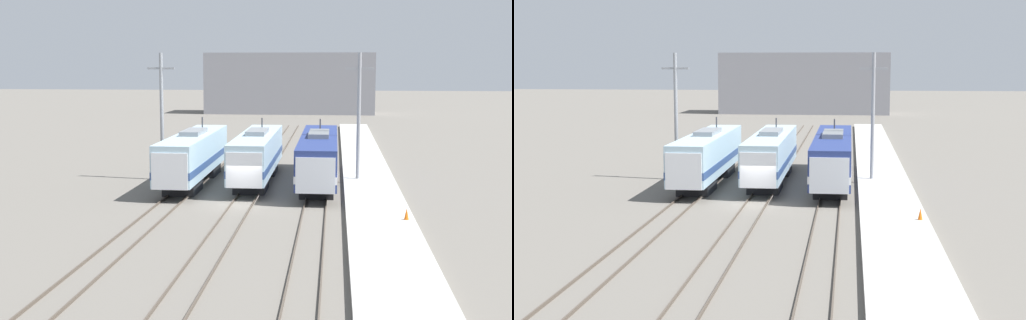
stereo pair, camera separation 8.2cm
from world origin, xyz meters
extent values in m
plane|color=#666059|center=(0.00, 0.00, 0.00)|extent=(400.00, 400.00, 0.00)
cube|color=#4C4238|center=(-5.62, 0.00, 0.07)|extent=(0.07, 120.00, 0.15)
cube|color=#4C4238|center=(-4.18, 0.00, 0.07)|extent=(0.07, 120.00, 0.15)
cube|color=#4C4238|center=(-0.72, 0.00, 0.07)|extent=(0.07, 120.00, 0.15)
cube|color=#4C4238|center=(0.72, 0.00, 0.07)|extent=(0.07, 120.00, 0.15)
cube|color=#4C4238|center=(4.18, 0.00, 0.07)|extent=(0.07, 120.00, 0.15)
cube|color=#4C4238|center=(5.62, 0.00, 0.07)|extent=(0.07, 120.00, 0.15)
cube|color=#232326|center=(-4.90, 3.88, 0.47)|extent=(2.31, 3.70, 0.95)
cube|color=#232326|center=(-4.90, 12.29, 0.47)|extent=(2.31, 3.70, 0.95)
cube|color=#9EBCCC|center=(-4.90, 8.08, 2.42)|extent=(2.72, 16.82, 2.94)
cube|color=navy|center=(-4.90, 8.08, 1.83)|extent=(2.76, 16.86, 0.53)
cube|color=silver|center=(-4.90, 0.69, 2.20)|extent=(2.50, 2.23, 2.50)
cube|color=black|center=(-4.90, -0.34, 2.75)|extent=(2.13, 0.08, 0.70)
cube|color=gray|center=(-4.90, 8.08, 4.07)|extent=(1.50, 4.20, 0.35)
cylinder|color=#38383D|center=(-4.90, 11.78, 4.43)|extent=(0.12, 0.12, 1.07)
cube|color=#232326|center=(0.00, 5.08, 0.47)|extent=(2.32, 3.69, 0.95)
cube|color=#232326|center=(0.00, 13.48, 0.47)|extent=(2.32, 3.69, 0.95)
cube|color=#9EBCCC|center=(0.00, 9.28, 2.40)|extent=(2.73, 16.79, 2.89)
cube|color=navy|center=(0.00, 9.28, 1.82)|extent=(2.77, 16.83, 0.52)
cube|color=silver|center=(0.00, 1.92, 2.18)|extent=(2.51, 2.26, 2.46)
cube|color=black|center=(0.00, 0.87, 2.72)|extent=(2.14, 0.08, 0.69)
cube|color=gray|center=(0.00, 9.28, 4.02)|extent=(1.50, 4.20, 0.35)
cylinder|color=#38383D|center=(0.00, 12.97, 4.34)|extent=(0.12, 0.12, 1.00)
cube|color=black|center=(4.90, 4.21, 0.47)|extent=(2.41, 4.30, 0.95)
cube|color=black|center=(4.90, 13.98, 0.47)|extent=(2.41, 4.30, 0.95)
cube|color=navy|center=(4.90, 9.10, 2.36)|extent=(2.83, 19.52, 2.81)
cube|color=silver|center=(4.90, 9.10, 1.79)|extent=(2.87, 19.56, 0.51)
cube|color=silver|center=(4.90, 0.41, 2.14)|extent=(2.61, 2.36, 2.39)
cube|color=black|center=(4.90, -0.69, 2.67)|extent=(2.22, 0.08, 0.67)
cube|color=slate|center=(4.90, 9.10, 3.94)|extent=(1.56, 4.88, 0.35)
cylinder|color=#38383D|center=(4.90, 13.39, 4.26)|extent=(0.12, 0.12, 1.00)
cylinder|color=gray|center=(-7.76, 9.39, 5.12)|extent=(0.29, 0.29, 10.24)
cube|color=gray|center=(-7.76, 9.39, 9.01)|extent=(2.23, 0.16, 0.16)
cylinder|color=gray|center=(7.97, 9.39, 5.12)|extent=(0.29, 0.29, 10.24)
cube|color=gray|center=(7.97, 9.39, 9.01)|extent=(2.23, 0.16, 0.16)
cube|color=#B7B5AD|center=(8.86, 0.00, 0.19)|extent=(4.00, 120.00, 0.38)
cone|color=orange|center=(10.35, -5.35, 0.72)|extent=(0.28, 0.28, 0.68)
cube|color=gray|center=(-2.36, 88.10, 5.64)|extent=(31.33, 9.99, 11.28)
camera|label=1|loc=(6.09, -46.74, 9.46)|focal=50.00mm
camera|label=2|loc=(6.18, -46.73, 9.46)|focal=50.00mm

